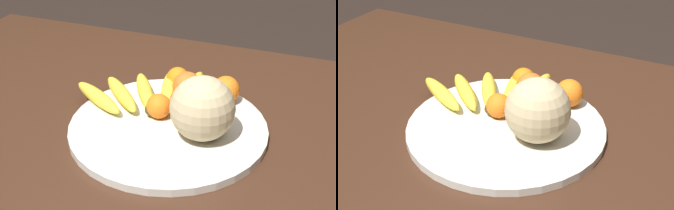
# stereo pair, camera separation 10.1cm
# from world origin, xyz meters

# --- Properties ---
(kitchen_table) EXTENTS (1.57, 1.05, 0.76)m
(kitchen_table) POSITION_xyz_m (0.00, 0.00, 0.67)
(kitchen_table) COLOR #3D2316
(kitchen_table) RESTS_ON ground_plane
(fruit_bowl) EXTENTS (0.44, 0.44, 0.02)m
(fruit_bowl) POSITION_xyz_m (-0.04, -0.01, 0.77)
(fruit_bowl) COLOR silver
(fruit_bowl) RESTS_ON kitchen_table
(melon) EXTENTS (0.14, 0.14, 0.14)m
(melon) POSITION_xyz_m (-0.12, 0.01, 0.85)
(melon) COLOR #C6B284
(melon) RESTS_ON fruit_bowl
(banana_bunch) EXTENTS (0.30, 0.27, 0.04)m
(banana_bunch) POSITION_xyz_m (0.05, -0.09, 0.80)
(banana_bunch) COLOR #473819
(banana_bunch) RESTS_ON fruit_bowl
(orange_front_left) EXTENTS (0.07, 0.07, 0.07)m
(orange_front_left) POSITION_xyz_m (-0.04, -0.13, 0.81)
(orange_front_left) COLOR orange
(orange_front_left) RESTS_ON fruit_bowl
(orange_front_right) EXTENTS (0.06, 0.06, 0.06)m
(orange_front_right) POSITION_xyz_m (-0.01, -0.03, 0.80)
(orange_front_right) COLOR orange
(orange_front_right) RESTS_ON fruit_bowl
(orange_mid_center) EXTENTS (0.07, 0.07, 0.07)m
(orange_mid_center) POSITION_xyz_m (-0.13, -0.15, 0.81)
(orange_mid_center) COLOR orange
(orange_mid_center) RESTS_ON fruit_bowl
(orange_back_left) EXTENTS (0.06, 0.06, 0.06)m
(orange_back_left) POSITION_xyz_m (-0.00, -0.17, 0.81)
(orange_back_left) COLOR orange
(orange_back_left) RESTS_ON fruit_bowl
(orange_back_right) EXTENTS (0.07, 0.07, 0.07)m
(orange_back_right) POSITION_xyz_m (-0.05, -0.06, 0.81)
(orange_back_right) COLOR orange
(orange_back_right) RESTS_ON fruit_bowl
(produce_tag) EXTENTS (0.09, 0.10, 0.00)m
(produce_tag) POSITION_xyz_m (-0.03, -0.09, 0.78)
(produce_tag) COLOR white
(produce_tag) RESTS_ON fruit_bowl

